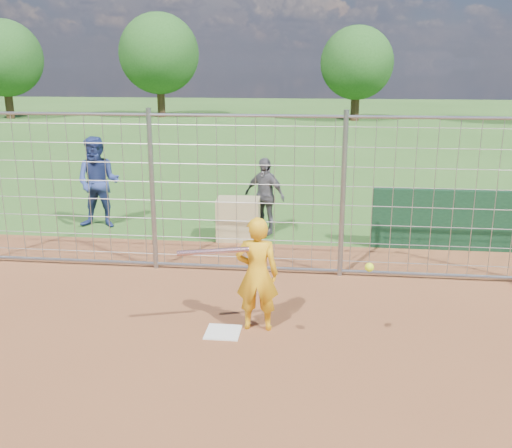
# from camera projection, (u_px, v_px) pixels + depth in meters

# --- Properties ---
(ground) EXTENTS (100.00, 100.00, 0.00)m
(ground) POSITION_uv_depth(u_px,v_px,m) (226.00, 326.00, 7.33)
(ground) COLOR #2D591E
(ground) RESTS_ON ground
(home_plate) EXTENTS (0.43, 0.43, 0.02)m
(home_plate) POSITION_uv_depth(u_px,v_px,m) (223.00, 332.00, 7.13)
(home_plate) COLOR silver
(home_plate) RESTS_ON ground
(dugout_wall) EXTENTS (2.60, 0.20, 1.10)m
(dugout_wall) POSITION_uv_depth(u_px,v_px,m) (445.00, 220.00, 10.24)
(dugout_wall) COLOR #11381E
(dugout_wall) RESTS_ON ground
(batter) EXTENTS (0.55, 0.37, 1.47)m
(batter) POSITION_uv_depth(u_px,v_px,m) (257.00, 274.00, 7.07)
(batter) COLOR gold
(batter) RESTS_ON ground
(bystander_a) EXTENTS (0.93, 0.74, 1.86)m
(bystander_a) POSITION_uv_depth(u_px,v_px,m) (98.00, 183.00, 11.54)
(bystander_a) COLOR navy
(bystander_a) RESTS_ON ground
(bystander_b) EXTENTS (0.96, 0.73, 1.51)m
(bystander_b) POSITION_uv_depth(u_px,v_px,m) (264.00, 196.00, 11.16)
(bystander_b) COLOR #525155
(bystander_b) RESTS_ON ground
(equipment_bin) EXTENTS (0.82, 0.58, 0.80)m
(equipment_bin) POSITION_uv_depth(u_px,v_px,m) (238.00, 219.00, 10.85)
(equipment_bin) COLOR tan
(equipment_bin) RESTS_ON ground
(equipment_in_play) EXTENTS (2.29, 0.37, 0.15)m
(equipment_in_play) POSITION_uv_depth(u_px,v_px,m) (249.00, 255.00, 6.67)
(equipment_in_play) COLOR silver
(equipment_in_play) RESTS_ON ground
(backstop_fence) EXTENTS (9.08, 0.08, 2.60)m
(backstop_fence) POSITION_uv_depth(u_px,v_px,m) (246.00, 196.00, 8.90)
(backstop_fence) COLOR gray
(backstop_fence) RESTS_ON ground
(tree_line) EXTENTS (44.66, 6.72, 6.48)m
(tree_line) POSITION_uv_depth(u_px,v_px,m) (359.00, 55.00, 32.86)
(tree_line) COLOR #3F2B19
(tree_line) RESTS_ON ground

